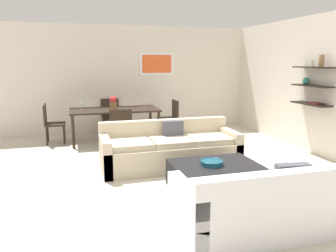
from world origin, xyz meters
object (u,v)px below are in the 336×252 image
(loveseat_white, at_px, (255,206))
(sofa_beige, at_px, (170,150))
(wine_glass_right_far, at_px, (144,103))
(coffee_table, at_px, (216,178))
(wine_glass_head, at_px, (112,102))
(dining_chair_head, at_px, (111,114))
(centerpiece_vase, at_px, (113,102))
(dining_table, at_px, (115,112))
(decorative_bowl, at_px, (212,162))
(dining_chair_right_far, at_px, (171,116))
(dining_chair_left_far, at_px, (51,121))
(wine_glass_left_far, at_px, (81,104))
(dining_chair_foot, at_px, (120,127))

(loveseat_white, bearing_deg, sofa_beige, 95.71)
(loveseat_white, bearing_deg, wine_glass_right_far, 92.65)
(coffee_table, bearing_deg, wine_glass_head, 105.11)
(dining_chair_head, relative_size, wine_glass_head, 5.80)
(dining_chair_head, height_order, centerpiece_vase, centerpiece_vase)
(dining_table, bearing_deg, loveseat_white, -78.39)
(loveseat_white, height_order, decorative_bowl, loveseat_white)
(coffee_table, xyz_separation_m, dining_chair_head, (-1.02, 4.23, 0.31))
(sofa_beige, relative_size, dining_table, 1.20)
(decorative_bowl, height_order, dining_chair_head, dining_chair_head)
(wine_glass_right_far, bearing_deg, centerpiece_vase, -171.49)
(dining_chair_right_far, height_order, wine_glass_right_far, wine_glass_right_far)
(dining_table, distance_m, dining_chair_head, 0.90)
(sofa_beige, height_order, wine_glass_head, wine_glass_head)
(dining_chair_left_far, bearing_deg, dining_table, -8.74)
(loveseat_white, distance_m, dining_table, 4.65)
(dining_chair_head, bearing_deg, wine_glass_left_far, -133.17)
(wine_glass_right_far, bearing_deg, decorative_bowl, -86.15)
(dining_table, height_order, dining_chair_right_far, dining_chair_right_far)
(coffee_table, bearing_deg, dining_chair_head, 103.51)
(centerpiece_vase, bearing_deg, wine_glass_right_far, 8.51)
(decorative_bowl, height_order, centerpiece_vase, centerpiece_vase)
(dining_table, height_order, dining_chair_head, dining_chair_head)
(decorative_bowl, distance_m, dining_chair_foot, 2.63)
(coffee_table, relative_size, wine_glass_left_far, 7.13)
(decorative_bowl, height_order, dining_chair_left_far, dining_chair_left_far)
(sofa_beige, relative_size, wine_glass_left_far, 13.70)
(decorative_bowl, bearing_deg, dining_table, 105.89)
(decorative_bowl, xyz_separation_m, wine_glass_head, (-0.95, 3.75, 0.44))
(dining_chair_left_far, bearing_deg, sofa_beige, -48.09)
(coffee_table, height_order, wine_glass_head, wine_glass_head)
(sofa_beige, distance_m, dining_chair_foot, 1.42)
(dining_chair_head, distance_m, centerpiece_vase, 0.96)
(wine_glass_right_far, bearing_deg, dining_chair_foot, -125.65)
(wine_glass_right_far, distance_m, wine_glass_left_far, 1.43)
(wine_glass_right_far, bearing_deg, dining_table, -170.68)
(loveseat_white, bearing_deg, decorative_bowl, 89.19)
(wine_glass_head, distance_m, wine_glass_left_far, 0.78)
(decorative_bowl, xyz_separation_m, dining_chair_head, (-0.95, 4.22, 0.09))
(loveseat_white, relative_size, dining_chair_head, 1.88)
(dining_chair_left_far, bearing_deg, wine_glass_head, 8.24)
(dining_table, height_order, centerpiece_vase, centerpiece_vase)
(dining_chair_right_far, bearing_deg, dining_chair_head, 154.33)
(decorative_bowl, bearing_deg, centerpiece_vase, 106.27)
(coffee_table, relative_size, decorative_bowl, 3.82)
(wine_glass_head, bearing_deg, decorative_bowl, -75.79)
(dining_table, distance_m, dining_chair_left_far, 1.42)
(dining_chair_right_far, distance_m, wine_glass_left_far, 2.14)
(decorative_bowl, distance_m, centerpiece_vase, 3.51)
(wine_glass_left_far, bearing_deg, wine_glass_head, 22.54)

